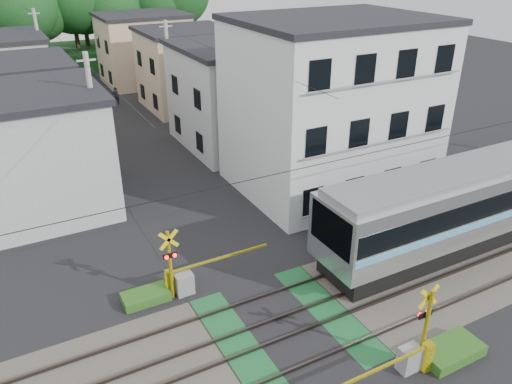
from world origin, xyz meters
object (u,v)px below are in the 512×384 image
crossing_signal_near (414,353)px  crossing_signal_far (181,278)px  pedestrian (116,96)px  apartment_block (331,106)px

crossing_signal_near → crossing_signal_far: bearing=125.3°
crossing_signal_near → pedestrian: (-0.85, 35.06, 0.06)m
crossing_signal_far → pedestrian: 28.09m
apartment_block → pedestrian: size_ratio=6.61×
apartment_block → pedestrian: (-6.77, 21.92, -3.88)m
crossing_signal_near → crossing_signal_far: size_ratio=1.00×
crossing_signal_near → apartment_block: bearing=65.8°
crossing_signal_near → apartment_block: (5.91, 13.15, 3.94)m
crossing_signal_near → apartment_block: size_ratio=0.46×
pedestrian → crossing_signal_near: bearing=89.0°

